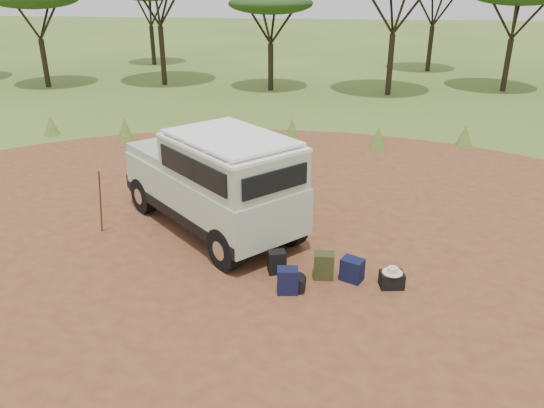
# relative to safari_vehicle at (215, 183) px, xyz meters

# --- Properties ---
(ground) EXTENTS (140.00, 140.00, 0.00)m
(ground) POSITION_rel_safari_vehicle_xyz_m (1.08, -1.50, -1.17)
(ground) COLOR #496925
(ground) RESTS_ON ground
(dirt_clearing) EXTENTS (23.00, 23.00, 0.01)m
(dirt_clearing) POSITION_rel_safari_vehicle_xyz_m (1.08, -1.50, -1.16)
(dirt_clearing) COLOR brown
(dirt_clearing) RESTS_ON ground
(grass_fringe) EXTENTS (36.60, 1.60, 0.90)m
(grass_fringe) POSITION_rel_safari_vehicle_xyz_m (1.20, 7.17, -0.77)
(grass_fringe) COLOR #496925
(grass_fringe) RESTS_ON ground
(safari_vehicle) EXTENTS (4.89, 4.83, 2.42)m
(safari_vehicle) POSITION_rel_safari_vehicle_xyz_m (0.00, 0.00, 0.00)
(safari_vehicle) COLOR #ABC0A4
(safari_vehicle) RESTS_ON ground
(walking_staff) EXTENTS (0.32, 0.35, 1.61)m
(walking_staff) POSITION_rel_safari_vehicle_xyz_m (-2.50, -0.60, -0.36)
(walking_staff) COLOR brown
(walking_staff) RESTS_ON ground
(backpack_black) EXTENTS (0.41, 0.35, 0.47)m
(backpack_black) POSITION_rel_safari_vehicle_xyz_m (1.64, -1.80, -0.93)
(backpack_black) COLOR black
(backpack_black) RESTS_ON ground
(backpack_navy) EXTENTS (0.42, 0.33, 0.51)m
(backpack_navy) POSITION_rel_safari_vehicle_xyz_m (1.93, -2.50, -0.91)
(backpack_navy) COLOR #121439
(backpack_navy) RESTS_ON ground
(backpack_olive) EXTENTS (0.40, 0.30, 0.54)m
(backpack_olive) POSITION_rel_safari_vehicle_xyz_m (2.58, -1.88, -0.90)
(backpack_olive) COLOR #373A1B
(backpack_olive) RESTS_ON ground
(duffel_navy) EXTENTS (0.50, 0.45, 0.46)m
(duffel_navy) POSITION_rel_safari_vehicle_xyz_m (3.12, -1.89, -0.94)
(duffel_navy) COLOR #121439
(duffel_navy) RESTS_ON ground
(hard_case) EXTENTS (0.49, 0.38, 0.31)m
(hard_case) POSITION_rel_safari_vehicle_xyz_m (3.87, -2.05, -1.01)
(hard_case) COLOR black
(hard_case) RESTS_ON ground
(stuff_sack) EXTENTS (0.32, 0.32, 0.32)m
(stuff_sack) POSITION_rel_safari_vehicle_xyz_m (2.10, -2.41, -1.01)
(stuff_sack) COLOR black
(stuff_sack) RESTS_ON ground
(safari_hat) EXTENTS (0.39, 0.39, 0.11)m
(safari_hat) POSITION_rel_safari_vehicle_xyz_m (3.87, -2.05, -0.81)
(safari_hat) COLOR beige
(safari_hat) RESTS_ON hard_case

